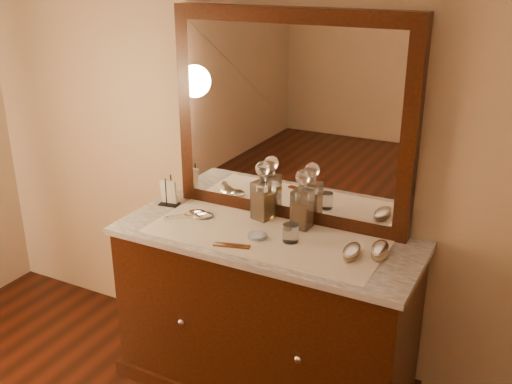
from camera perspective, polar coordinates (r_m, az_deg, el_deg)
dresser_cabinet at (r=2.96m, az=0.92°, el=-11.90°), size 1.40×0.55×0.82m
dresser_plinth at (r=3.18m, az=0.88°, el=-17.49°), size 1.46×0.59×0.08m
knob_left at (r=2.86m, az=-7.23°, el=-12.38°), size 0.04×0.04×0.04m
knob_right at (r=2.62m, az=4.10°, el=-15.83°), size 0.04×0.04×0.04m
marble_top at (r=2.75m, az=0.97°, el=-4.47°), size 1.44×0.59×0.03m
mirror_frame at (r=2.78m, az=3.32°, el=7.12°), size 1.20×0.08×1.00m
mirror_glass at (r=2.75m, az=3.02°, el=6.97°), size 1.06×0.01×0.86m
lace_runner at (r=2.72m, az=0.78°, el=-4.32°), size 1.10×0.45×0.00m
pin_dish at (r=2.71m, az=0.11°, el=-4.26°), size 0.11×0.11×0.02m
comb at (r=2.63m, az=-2.37°, el=-5.20°), size 0.17×0.07×0.01m
napkin_rack at (r=3.09m, az=-8.43°, el=-0.15°), size 0.11×0.08×0.15m
decanter_left at (r=2.86m, az=0.67°, el=-0.47°), size 0.11×0.11×0.29m
decanter_right at (r=2.77m, az=4.51°, el=-1.32°), size 0.09×0.09×0.29m
brush_near at (r=2.57m, az=9.23°, el=-5.74°), size 0.08×0.16×0.04m
brush_far at (r=2.60m, az=11.89°, el=-5.52°), size 0.09×0.17×0.05m
hand_mirror_outer at (r=2.95m, az=-6.22°, el=-2.09°), size 0.18×0.20×0.02m
hand_mirror_inner at (r=2.93m, az=-5.58°, el=-2.27°), size 0.21×0.17×0.02m
tumblers at (r=2.66m, az=3.36°, el=-3.98°), size 0.07×0.07×0.08m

